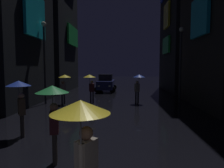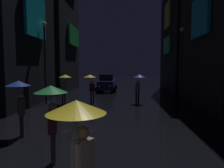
% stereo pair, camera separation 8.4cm
% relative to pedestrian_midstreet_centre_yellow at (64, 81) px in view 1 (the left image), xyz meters
% --- Properties ---
extents(building_right_far, '(4.25, 8.00, 18.52)m').
position_rel_pedestrian_midstreet_centre_yellow_xyz_m(building_right_far, '(11.08, 8.88, 7.60)').
color(building_right_far, '#232328').
rests_on(building_right_far, ground).
extents(pedestrian_midstreet_centre_yellow, '(0.90, 0.90, 2.12)m').
position_rel_pedestrian_midstreet_centre_yellow_xyz_m(pedestrian_midstreet_centre_yellow, '(0.00, 0.00, 0.00)').
color(pedestrian_midstreet_centre_yellow, '#2D2D38').
rests_on(pedestrian_midstreet_centre_yellow, ground).
extents(pedestrian_midstreet_left_blue, '(0.90, 0.90, 2.12)m').
position_rel_pedestrian_midstreet_centre_yellow_xyz_m(pedestrian_midstreet_left_blue, '(5.36, 0.63, 0.00)').
color(pedestrian_midstreet_left_blue, black).
rests_on(pedestrian_midstreet_left_blue, ground).
extents(pedestrian_near_crossing_green, '(0.90, 0.90, 2.12)m').
position_rel_pedestrian_midstreet_centre_yellow_xyz_m(pedestrian_near_crossing_green, '(2.31, -8.85, 0.00)').
color(pedestrian_near_crossing_green, '#38332D').
rests_on(pedestrian_near_crossing_green, ground).
extents(pedestrian_foreground_left_blue, '(0.90, 0.90, 2.12)m').
position_rel_pedestrian_midstreet_centre_yellow_xyz_m(pedestrian_foreground_left_blue, '(0.32, -6.85, 0.00)').
color(pedestrian_foreground_left_blue, '#38332D').
rests_on(pedestrian_foreground_left_blue, ground).
extents(pedestrian_far_right_yellow, '(0.90, 0.90, 2.12)m').
position_rel_pedestrian_midstreet_centre_yellow_xyz_m(pedestrian_far_right_yellow, '(3.58, -11.15, 0.00)').
color(pedestrian_far_right_yellow, '#38332D').
rests_on(pedestrian_far_right_yellow, ground).
extents(pedestrian_foreground_right_yellow, '(0.90, 0.90, 2.12)m').
position_rel_pedestrian_midstreet_centre_yellow_xyz_m(pedestrian_foreground_right_yellow, '(1.83, 0.32, 0.00)').
color(pedestrian_foreground_right_yellow, '#2D2D38').
rests_on(pedestrian_foreground_right_yellow, ground).
extents(car_distant, '(2.29, 4.17, 1.92)m').
position_rel_pedestrian_midstreet_centre_yellow_xyz_m(car_distant, '(2.35, 8.03, -0.74)').
color(car_distant, navy).
rests_on(car_distant, ground).
extents(streetlamp_right_far, '(0.36, 0.36, 5.67)m').
position_rel_pedestrian_midstreet_centre_yellow_xyz_m(streetlamp_right_far, '(8.60, 1.37, 1.86)').
color(streetlamp_right_far, '#2D2D33').
rests_on(streetlamp_right_far, ground).
extents(streetlamp_left_far, '(0.36, 0.36, 5.87)m').
position_rel_pedestrian_midstreet_centre_yellow_xyz_m(streetlamp_left_far, '(-1.40, 0.00, 1.97)').
color(streetlamp_left_far, '#2D2D33').
rests_on(streetlamp_left_far, ground).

